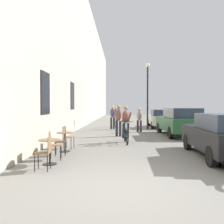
{
  "coord_description": "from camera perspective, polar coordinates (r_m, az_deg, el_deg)",
  "views": [
    {
      "loc": [
        -0.21,
        -4.84,
        1.66
      ],
      "look_at": [
        -0.79,
        14.33,
        1.24
      ],
      "focal_mm": 38.18,
      "sensor_mm": 36.0,
      "label": 1
    }
  ],
  "objects": [
    {
      "name": "ground_plane",
      "position": [
        5.12,
        4.17,
        -17.67
      ],
      "size": [
        88.0,
        88.0,
        0.0
      ],
      "primitive_type": "plane",
      "color": "slate"
    },
    {
      "name": "building_facade_left",
      "position": [
        19.59,
        -8.07,
        13.94
      ],
      "size": [
        0.54,
        68.0,
        11.94
      ],
      "color": "#B7AD99",
      "rests_on": "ground_plane"
    },
    {
      "name": "cafe_table_near",
      "position": [
        7.14,
        -14.68,
        -7.97
      ],
      "size": [
        0.64,
        0.64,
        0.72
      ],
      "color": "black",
      "rests_on": "ground_plane"
    },
    {
      "name": "cafe_chair_near_toward_street",
      "position": [
        7.74,
        -13.94,
        -7.28
      ],
      "size": [
        0.44,
        0.44,
        0.89
      ],
      "color": "black",
      "rests_on": "ground_plane"
    },
    {
      "name": "cafe_chair_near_toward_wall",
      "position": [
        6.52,
        -15.62,
        -8.89
      ],
      "size": [
        0.4,
        0.4,
        0.89
      ],
      "color": "black",
      "rests_on": "ground_plane"
    },
    {
      "name": "cafe_table_mid",
      "position": [
        9.01,
        -11.21,
        -6.03
      ],
      "size": [
        0.64,
        0.64,
        0.72
      ],
      "color": "black",
      "rests_on": "ground_plane"
    },
    {
      "name": "cafe_chair_mid_toward_street",
      "position": [
        8.37,
        -11.72,
        -6.62
      ],
      "size": [
        0.44,
        0.44,
        0.89
      ],
      "color": "black",
      "rests_on": "ground_plane"
    },
    {
      "name": "cafe_chair_mid_toward_wall",
      "position": [
        9.67,
        -10.77,
        -5.56
      ],
      "size": [
        0.43,
        0.43,
        0.89
      ],
      "color": "black",
      "rests_on": "ground_plane"
    },
    {
      "name": "cyclist_on_bicycle",
      "position": [
        11.05,
        3.33,
        -3.16
      ],
      "size": [
        0.52,
        1.76,
        1.74
      ],
      "color": "black",
      "rests_on": "ground_plane"
    },
    {
      "name": "pedestrian_near",
      "position": [
        13.36,
        1.54,
        -1.59
      ],
      "size": [
        0.38,
        0.3,
        1.77
      ],
      "color": "#26262D",
      "rests_on": "ground_plane"
    },
    {
      "name": "pedestrian_mid",
      "position": [
        15.7,
        6.55,
        -1.52
      ],
      "size": [
        0.36,
        0.28,
        1.61
      ],
      "color": "#26262D",
      "rests_on": "ground_plane"
    },
    {
      "name": "pedestrian_far",
      "position": [
        17.7,
        0.11,
        -0.91
      ],
      "size": [
        0.38,
        0.3,
        1.76
      ],
      "color": "#26262D",
      "rests_on": "ground_plane"
    },
    {
      "name": "pedestrian_furthest",
      "position": [
        19.27,
        0.84,
        -0.84
      ],
      "size": [
        0.36,
        0.27,
        1.7
      ],
      "color": "#26262D",
      "rests_on": "ground_plane"
    },
    {
      "name": "street_lamp",
      "position": [
        17.9,
        8.52,
        5.87
      ],
      "size": [
        0.32,
        0.32,
        4.9
      ],
      "color": "black",
      "rests_on": "ground_plane"
    },
    {
      "name": "parked_car_nearest",
      "position": [
        8.55,
        24.99,
        -4.99
      ],
      "size": [
        1.84,
        4.11,
        1.44
      ],
      "color": "black",
      "rests_on": "ground_plane"
    },
    {
      "name": "parked_car_second",
      "position": [
        14.18,
        15.89,
        -2.18
      ],
      "size": [
        2.01,
        4.52,
        1.59
      ],
      "color": "#23512D",
      "rests_on": "ground_plane"
    },
    {
      "name": "parked_car_third",
      "position": [
        19.44,
        11.53,
        -1.47
      ],
      "size": [
        1.84,
        4.11,
        1.44
      ],
      "color": "beige",
      "rests_on": "ground_plane"
    }
  ]
}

